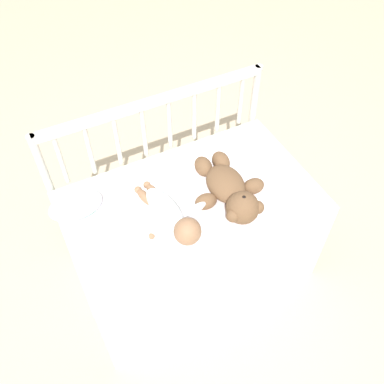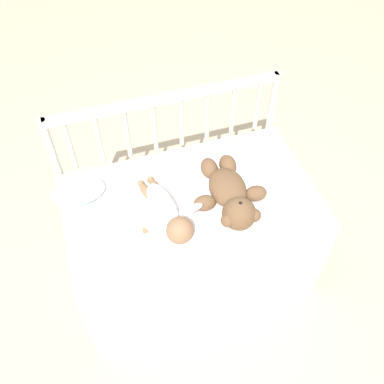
# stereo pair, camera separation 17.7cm
# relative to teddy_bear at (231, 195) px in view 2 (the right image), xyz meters

# --- Properties ---
(ground_plane) EXTENTS (12.00, 12.00, 0.00)m
(ground_plane) POSITION_rel_teddy_bear_xyz_m (-0.15, 0.06, -0.60)
(ground_plane) COLOR #C6B293
(crib_mattress) EXTENTS (1.08, 0.64, 0.55)m
(crib_mattress) POSITION_rel_teddy_bear_xyz_m (-0.15, 0.06, -0.33)
(crib_mattress) COLOR silver
(crib_mattress) RESTS_ON ground_plane
(crib_rail) EXTENTS (1.08, 0.04, 0.85)m
(crib_rail) POSITION_rel_teddy_bear_xyz_m (-0.15, 0.41, -0.01)
(crib_rail) COLOR beige
(crib_rail) RESTS_ON ground_plane
(blanket) EXTENTS (0.80, 0.52, 0.01)m
(blanket) POSITION_rel_teddy_bear_xyz_m (-0.14, 0.04, -0.05)
(blanket) COLOR white
(blanket) RESTS_ON crib_mattress
(teddy_bear) EXTENTS (0.32, 0.42, 0.14)m
(teddy_bear) POSITION_rel_teddy_bear_xyz_m (0.00, 0.00, 0.00)
(teddy_bear) COLOR brown
(teddy_bear) RESTS_ON crib_mattress
(baby) EXTENTS (0.27, 0.39, 0.11)m
(baby) POSITION_rel_teddy_bear_xyz_m (-0.27, -0.00, -0.01)
(baby) COLOR white
(baby) RESTS_ON crib_mattress
(small_pillow) EXTENTS (0.23, 0.15, 0.06)m
(small_pillow) POSITION_rel_teddy_bear_xyz_m (-0.60, 0.24, -0.02)
(small_pillow) COLOR silver
(small_pillow) RESTS_ON crib_mattress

